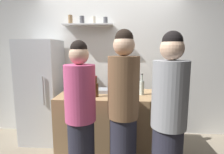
{
  "coord_description": "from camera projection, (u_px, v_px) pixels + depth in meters",
  "views": [
    {
      "loc": [
        0.22,
        -2.09,
        1.57
      ],
      "look_at": [
        0.07,
        0.48,
        1.17
      ],
      "focal_mm": 29.04,
      "sensor_mm": 36.0,
      "label": 1
    }
  ],
  "objects": [
    {
      "name": "water_bottle_plastic",
      "position": [
        157.0,
        85.0,
        2.75
      ],
      "size": [
        0.09,
        0.09,
        0.24
      ],
      "color": "silver",
      "rests_on": "counter"
    },
    {
      "name": "back_wall_assembly",
      "position": [
        111.0,
        64.0,
        3.35
      ],
      "size": [
        4.8,
        0.32,
        2.6
      ],
      "color": "white",
      "rests_on": "ground"
    },
    {
      "name": "utensil_holder",
      "position": [
        115.0,
        94.0,
        2.37
      ],
      "size": [
        0.11,
        0.11,
        0.22
      ],
      "color": "#B2B2B7",
      "rests_on": "counter"
    },
    {
      "name": "person_grey_hoodie",
      "position": [
        168.0,
        122.0,
        1.77
      ],
      "size": [
        0.34,
        0.34,
        1.74
      ],
      "rotation": [
        0.0,
        0.0,
        3.09
      ],
      "color": "#262633",
      "rests_on": "ground"
    },
    {
      "name": "person_brown_jacket",
      "position": [
        123.0,
        112.0,
        1.98
      ],
      "size": [
        0.34,
        0.34,
        1.78
      ],
      "rotation": [
        0.0,
        0.0,
        1.76
      ],
      "color": "#262633",
      "rests_on": "ground"
    },
    {
      "name": "refrigerator",
      "position": [
        42.0,
        91.0,
        3.09
      ],
      "size": [
        0.62,
        0.65,
        1.72
      ],
      "color": "silver",
      "rests_on": "ground"
    },
    {
      "name": "baking_pan",
      "position": [
        109.0,
        91.0,
        2.74
      ],
      "size": [
        0.34,
        0.24,
        0.05
      ],
      "primitive_type": "cube",
      "color": "gray",
      "rests_on": "counter"
    },
    {
      "name": "wine_bottle_pale_glass",
      "position": [
        142.0,
        87.0,
        2.58
      ],
      "size": [
        0.07,
        0.07,
        0.3
      ],
      "color": "#B2BFB2",
      "rests_on": "counter"
    },
    {
      "name": "counter",
      "position": [
        112.0,
        124.0,
        2.72
      ],
      "size": [
        1.54,
        0.73,
        0.92
      ],
      "primitive_type": "cube",
      "color": "#9E7A51",
      "rests_on": "ground"
    },
    {
      "name": "person_pink_top",
      "position": [
        81.0,
        117.0,
        2.02
      ],
      "size": [
        0.34,
        0.34,
        1.67
      ],
      "rotation": [
        0.0,
        0.0,
        4.1
      ],
      "color": "#262633",
      "rests_on": "ground"
    },
    {
      "name": "wine_bottle_amber_glass",
      "position": [
        96.0,
        89.0,
        2.47
      ],
      "size": [
        0.07,
        0.07,
        0.29
      ],
      "color": "#472814",
      "rests_on": "counter"
    }
  ]
}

